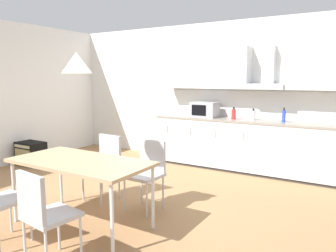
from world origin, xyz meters
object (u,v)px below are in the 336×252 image
Objects in this scene: bottle_white at (253,115)px; pendant_lamp at (77,63)px; bottle_red at (234,114)px; guitar_amp at (31,153)px; bottle_blue at (284,116)px; microwave at (205,110)px; chair_far_right at (148,168)px; dining_table at (81,164)px; chair_far_left at (105,160)px; chair_near_right at (43,210)px.

bottle_white is 0.62× the size of pendant_lamp.
bottle_red is 3.89m from guitar_amp.
microwave is at bearing 179.08° from bottle_blue.
microwave is 3.42m from guitar_amp.
chair_far_right is (-0.60, -2.37, -0.47)m from bottle_white.
bottle_blue is 3.45m from dining_table.
chair_far_left is at bearing -113.35° from bottle_red.
chair_far_right is (0.36, 0.78, -0.17)m from dining_table.
bottle_red is 0.25× the size of chair_far_right.
microwave is 2.43m from chair_far_left.
bottle_blue is at bearing 64.03° from chair_far_right.
chair_far_left reaches higher than guitar_amp.
bottle_red is at bearing 78.25° from dining_table.
pendant_lamp reaches higher than chair_far_left.
chair_near_right is at bearing -106.44° from bottle_blue.
dining_table is 4.93× the size of pendant_lamp.
bottle_blue is 0.28× the size of chair_far_right.
chair_far_left is 1.67× the size of guitar_amp.
dining_table is 3.04× the size of guitar_amp.
guitar_amp is 3.49m from pendant_lamp.
pendant_lamp reaches higher than chair_far_right.
bottle_blue is at bearing 51.61° from chair_far_left.
pendant_lamp is at bearing -26.42° from guitar_amp.
pendant_lamp reaches higher than dining_table.
microwave reaches higher than chair_far_left.
chair_far_right reaches higher than dining_table.
microwave reaches higher than bottle_blue.
pendant_lamp is at bearing -106.98° from bottle_white.
chair_far_left and chair_near_right have the same top height.
bottle_blue reaches higher than guitar_amp.
chair_far_left is 1.53m from pendant_lamp.
pendant_lamp is at bearing -114.75° from chair_far_right.
microwave is 0.92× the size of guitar_amp.
chair_near_right is (-0.62, -3.93, -0.47)m from bottle_white.
bottle_white is 2.49m from chair_far_right.
chair_far_right is 1.00× the size of chair_near_right.
pendant_lamp is (-0.96, -3.15, 0.80)m from bottle_white.
pendant_lamp reaches higher than bottle_blue.
microwave is 0.92m from bottle_white.
bottle_red reaches higher than dining_table.
pendant_lamp is (-1.49, -3.10, 0.78)m from bottle_blue.
pendant_lamp is (2.79, -1.38, 1.58)m from guitar_amp.
bottle_blue is 0.47× the size of guitar_amp.
chair_far_left is at bearing -118.92° from bottle_white.
chair_far_left is 1.00× the size of chair_far_right.
bottle_blue reaches higher than chair_far_right.
guitar_amp is at bearing -148.49° from microwave.
bottle_red reaches higher than guitar_amp.
pendant_lamp reaches higher than bottle_white.
microwave is at bearing 31.51° from guitar_amp.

